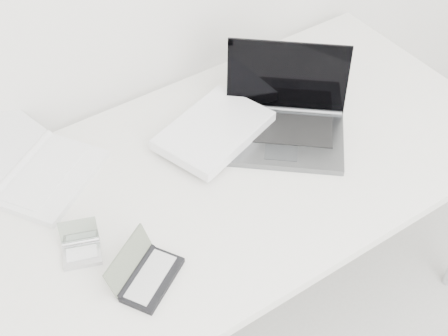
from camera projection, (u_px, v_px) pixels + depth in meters
desk at (225, 182)px, 1.71m from camera, size 1.60×0.80×0.73m
laptop_large at (250, 125)px, 1.75m from camera, size 0.56×0.46×0.23m
netbook_open_white at (34, 168)px, 1.65m from camera, size 0.42×0.44×0.12m
pda_silver at (81, 248)px, 1.48m from camera, size 0.12×0.12×0.07m
palmtop_charcoal at (146, 274)px, 1.42m from camera, size 0.20×0.18×0.09m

